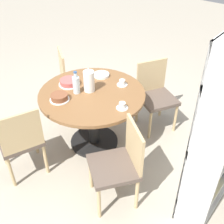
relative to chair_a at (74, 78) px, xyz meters
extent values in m
plane|color=#B2A893|center=(0.42, 0.74, -0.47)|extent=(14.00, 14.00, 0.00)
cylinder|color=black|center=(0.42, 0.74, -0.45)|extent=(0.58, 0.58, 0.03)
cylinder|color=black|center=(0.42, 0.74, -0.11)|extent=(0.12, 0.12, 0.65)
cylinder|color=brown|center=(0.42, 0.74, 0.24)|extent=(1.16, 1.16, 0.04)
cylinder|color=tan|center=(-0.10, 0.28, -0.26)|extent=(0.03, 0.03, 0.40)
cylinder|color=tan|center=(-0.30, -0.02, -0.26)|extent=(0.03, 0.03, 0.40)
cylinder|color=tan|center=(0.20, 0.08, -0.26)|extent=(0.03, 0.03, 0.40)
cylinder|color=tan|center=(0.00, -0.22, -0.26)|extent=(0.03, 0.03, 0.40)
cube|color=brown|center=(-0.05, 0.03, -0.04)|extent=(0.58, 0.58, 0.04)
cube|color=tan|center=(0.11, -0.08, 0.19)|extent=(0.24, 0.35, 0.41)
cylinder|color=tan|center=(0.97, 0.33, -0.26)|extent=(0.03, 0.03, 0.40)
cylinder|color=tan|center=(1.31, 0.21, -0.26)|extent=(0.03, 0.03, 0.40)
cylinder|color=tan|center=(1.10, 0.67, -0.26)|extent=(0.03, 0.03, 0.40)
cylinder|color=tan|center=(1.44, 0.54, -0.26)|extent=(0.03, 0.03, 0.40)
cube|color=brown|center=(1.21, 0.44, -0.04)|extent=(0.54, 0.54, 0.04)
cube|color=tan|center=(1.28, 0.62, 0.19)|extent=(0.38, 0.17, 0.41)
cylinder|color=tan|center=(0.95, 1.17, -0.26)|extent=(0.03, 0.03, 0.40)
cylinder|color=tan|center=(1.16, 1.47, -0.26)|extent=(0.03, 0.03, 0.40)
cylinder|color=tan|center=(0.65, 1.38, -0.26)|extent=(0.03, 0.03, 0.40)
cylinder|color=tan|center=(0.86, 1.68, -0.26)|extent=(0.03, 0.03, 0.40)
cube|color=brown|center=(0.91, 1.42, -0.04)|extent=(0.59, 0.59, 0.04)
cube|color=tan|center=(0.74, 1.54, 0.19)|extent=(0.25, 0.34, 0.41)
cylinder|color=tan|center=(-0.08, 1.21, -0.26)|extent=(0.03, 0.03, 0.40)
cylinder|color=tan|center=(-0.39, 1.39, -0.26)|extent=(0.03, 0.03, 0.40)
cylinder|color=tan|center=(-0.25, 0.90, -0.26)|extent=(0.03, 0.03, 0.40)
cylinder|color=tan|center=(-0.57, 1.07, -0.26)|extent=(0.03, 0.03, 0.40)
cube|color=brown|center=(-0.32, 1.14, -0.04)|extent=(0.57, 0.57, 0.04)
cube|color=tan|center=(-0.42, 0.97, 0.19)|extent=(0.36, 0.22, 0.41)
cube|color=silver|center=(0.73, 2.14, 0.40)|extent=(0.04, 0.28, 1.73)
cube|color=silver|center=(0.34, 2.01, 0.40)|extent=(0.81, 0.02, 1.73)
cube|color=silver|center=(0.34, 2.14, -0.45)|extent=(0.74, 0.27, 0.04)
cube|color=silver|center=(0.34, 2.14, -0.12)|extent=(0.74, 0.27, 0.04)
cube|color=silver|center=(0.34, 2.14, 0.23)|extent=(0.74, 0.27, 0.04)
cube|color=beige|center=(0.55, 2.13, -0.33)|extent=(0.31, 0.21, 0.21)
cube|color=beige|center=(0.12, 2.13, -0.30)|extent=(0.31, 0.21, 0.25)
cube|color=gold|center=(0.54, 2.13, 0.02)|extent=(0.34, 0.21, 0.25)
cube|color=black|center=(0.14, 2.13, 0.04)|extent=(0.34, 0.21, 0.28)
cube|color=beige|center=(0.54, 2.13, 0.36)|extent=(0.33, 0.21, 0.24)
cube|color=teal|center=(0.55, 2.13, 0.70)|extent=(0.32, 0.21, 0.22)
cylinder|color=white|center=(0.40, 0.69, 0.37)|extent=(0.12, 0.12, 0.23)
cone|color=white|center=(0.40, 0.69, 0.50)|extent=(0.11, 0.11, 0.02)
sphere|color=white|center=(0.40, 0.69, 0.52)|extent=(0.02, 0.02, 0.02)
cylinder|color=silver|center=(0.52, 0.61, 0.35)|extent=(0.08, 0.08, 0.19)
cylinder|color=silver|center=(0.52, 0.61, 0.47)|extent=(0.03, 0.03, 0.05)
cylinder|color=#2D5184|center=(0.52, 0.61, 0.50)|extent=(0.04, 0.04, 0.01)
cylinder|color=white|center=(0.45, 0.42, 0.26)|extent=(0.24, 0.24, 0.01)
cylinder|color=#C65651|center=(0.45, 0.42, 0.29)|extent=(0.21, 0.21, 0.05)
cylinder|color=white|center=(0.74, 0.57, 0.26)|extent=(0.21, 0.21, 0.01)
cylinder|color=brown|center=(0.74, 0.57, 0.29)|extent=(0.18, 0.18, 0.06)
cylinder|color=silver|center=(0.08, 0.89, 0.26)|extent=(0.12, 0.12, 0.01)
cylinder|color=white|center=(0.08, 0.89, 0.29)|extent=(0.07, 0.07, 0.06)
cylinder|color=silver|center=(0.23, 0.51, 0.26)|extent=(0.12, 0.12, 0.01)
cylinder|color=white|center=(0.23, 0.51, 0.29)|extent=(0.07, 0.07, 0.06)
cylinder|color=silver|center=(0.44, 1.17, 0.26)|extent=(0.12, 0.12, 0.01)
cylinder|color=white|center=(0.44, 1.17, 0.29)|extent=(0.07, 0.07, 0.06)
cylinder|color=white|center=(0.07, 0.57, 0.26)|extent=(0.19, 0.19, 0.01)
cylinder|color=white|center=(0.07, 0.57, 0.27)|extent=(0.19, 0.19, 0.01)
cylinder|color=white|center=(0.07, 0.57, 0.28)|extent=(0.19, 0.19, 0.01)
camera|label=1|loc=(2.28, 2.53, 1.88)|focal=45.00mm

